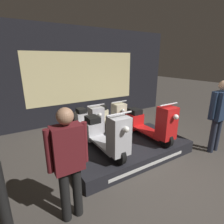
# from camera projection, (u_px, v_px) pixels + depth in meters

# --- Properties ---
(ground_plane) EXTENTS (30.00, 30.00, 0.00)m
(ground_plane) POSITION_uv_depth(u_px,v_px,m) (171.00, 179.00, 3.30)
(ground_plane) COLOR #423D38
(shop_wall_back) EXTENTS (7.13, 0.09, 3.20)m
(shop_wall_back) POSITION_uv_depth(u_px,v_px,m) (84.00, 76.00, 6.09)
(shop_wall_back) COLOR black
(shop_wall_back) RESTS_ON ground_plane
(display_platform) EXTENTS (2.79, 1.52, 0.28)m
(display_platform) POSITION_uv_depth(u_px,v_px,m) (127.00, 148.00, 4.14)
(display_platform) COLOR black
(display_platform) RESTS_ON ground_plane
(scooter_display_left) EXTENTS (0.51, 1.59, 0.99)m
(scooter_display_left) POSITION_uv_depth(u_px,v_px,m) (105.00, 134.00, 3.63)
(scooter_display_left) COLOR black
(scooter_display_left) RESTS_ON display_platform
(scooter_display_right) EXTENTS (0.51, 1.59, 0.99)m
(scooter_display_right) POSITION_uv_depth(u_px,v_px,m) (150.00, 123.00, 4.26)
(scooter_display_right) COLOR black
(scooter_display_right) RESTS_ON display_platform
(scooter_backrow_0) EXTENTS (0.51, 1.59, 0.99)m
(scooter_backrow_0) POSITION_uv_depth(u_px,v_px,m) (89.00, 120.00, 5.30)
(scooter_backrow_0) COLOR black
(scooter_backrow_0) RESTS_ON ground_plane
(scooter_backrow_1) EXTENTS (0.51, 1.59, 0.99)m
(scooter_backrow_1) POSITION_uv_depth(u_px,v_px,m) (110.00, 116.00, 5.68)
(scooter_backrow_1) COLOR black
(scooter_backrow_1) RESTS_ON ground_plane
(person_left_browsing) EXTENTS (0.55, 0.22, 1.63)m
(person_left_browsing) POSITION_uv_depth(u_px,v_px,m) (68.00, 159.00, 2.25)
(person_left_browsing) COLOR black
(person_left_browsing) RESTS_ON ground_plane
(person_right_browsing) EXTENTS (0.61, 0.25, 1.72)m
(person_right_browsing) POSITION_uv_depth(u_px,v_px,m) (219.00, 111.00, 4.02)
(person_right_browsing) COLOR #232838
(person_right_browsing) RESTS_ON ground_plane
(street_bollard) EXTENTS (0.13, 0.13, 1.09)m
(street_bollard) POSITION_uv_depth(u_px,v_px,m) (1.00, 194.00, 2.19)
(street_bollard) COLOR black
(street_bollard) RESTS_ON ground_plane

